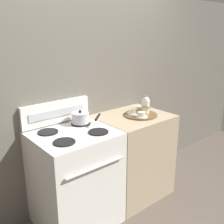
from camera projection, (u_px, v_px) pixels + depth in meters
ground_plane at (107, 204)px, 2.84m from camera, size 6.00×6.00×0.00m
wall_back at (86, 100)px, 2.77m from camera, size 6.00×0.05×2.20m
stove at (75, 178)px, 2.47m from camera, size 0.72×0.67×0.95m
control_panel at (56, 112)px, 2.51m from camera, size 0.71×0.05×0.21m
side_counter at (132, 155)px, 2.93m from camera, size 0.76×0.64×0.94m
saucepan at (81, 118)px, 2.52m from camera, size 0.27×0.28×0.13m
serving_tray at (141, 115)px, 2.80m from camera, size 0.36×0.36×0.01m
teapot at (146, 105)px, 2.79m from camera, size 0.09×0.14×0.20m
teacup_left at (133, 112)px, 2.80m from camera, size 0.12×0.12×0.05m
teacup_right at (141, 115)px, 2.70m from camera, size 0.12×0.12×0.05m
creamer_jug at (139, 109)px, 2.87m from camera, size 0.06×0.06×0.06m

